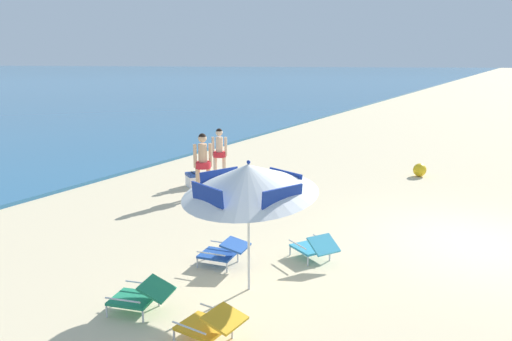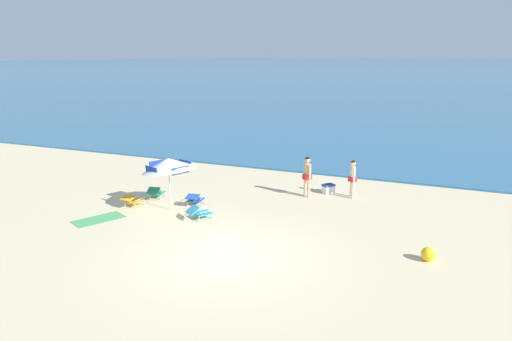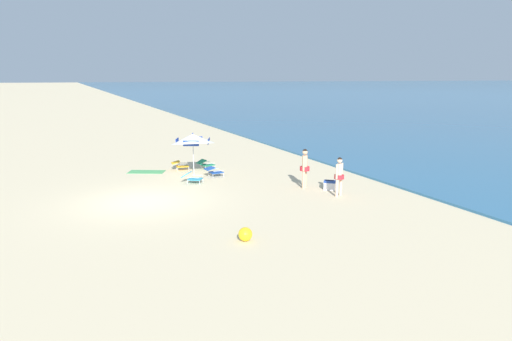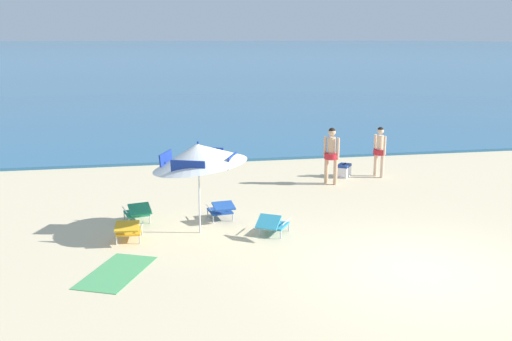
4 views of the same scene
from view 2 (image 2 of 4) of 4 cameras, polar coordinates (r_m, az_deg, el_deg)
The scene contains 12 objects.
ground_plane at distance 14.39m, azimuth -3.82°, elevation -10.24°, with size 800.00×800.00×0.00m, color beige.
ocean_water at distance 422.30m, azimuth 22.90°, elevation 12.01°, with size 800.00×800.00×0.10m, color #2D668E.
beach_umbrella_striped_main at distance 18.20m, azimuth -10.52°, elevation 0.75°, with size 2.36×2.32×2.19m.
lounge_chair_under_umbrella at distance 17.40m, azimuth -6.89°, elevation -5.00°, with size 0.92×1.03×0.52m.
lounge_chair_beside_umbrella at distance 19.26m, azimuth -14.74°, elevation -3.47°, with size 0.63×0.90×0.49m.
lounge_chair_facing_sea at distance 18.96m, azimuth -7.40°, elevation -3.39°, with size 0.65×0.91×0.49m.
lounge_chair_spare_folded at distance 20.15m, azimuth -12.02°, elevation -2.56°, with size 0.71×0.98×0.51m.
person_standing_near_shore at distance 19.91m, azimuth 6.21°, elevation -0.39°, with size 0.42×0.42×1.72m.
person_standing_beside at distance 20.07m, azimuth 11.60°, elevation -0.67°, with size 0.39×0.44×1.60m.
cooler_box at distance 20.72m, azimuth 8.74°, elevation -2.17°, with size 0.58×0.61×0.43m.
beach_ball at distance 14.81m, azimuth 20.08°, elevation -9.48°, with size 0.42×0.42×0.42m, color yellow.
beach_towel at distance 18.24m, azimuth -18.45°, elevation -5.62°, with size 0.90×1.80×0.01m, color #4C9E5B.
Camera 2 is at (6.03, -11.67, 5.86)m, focal length 33.10 mm.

